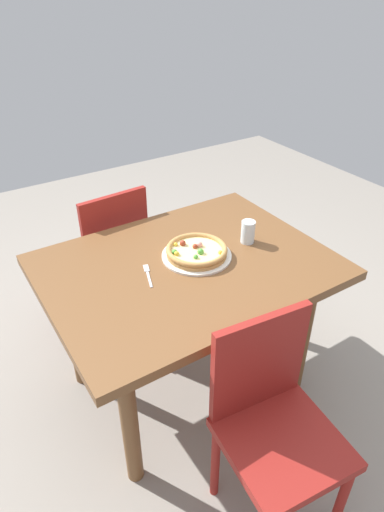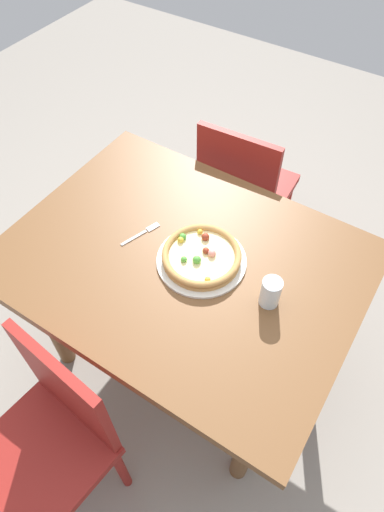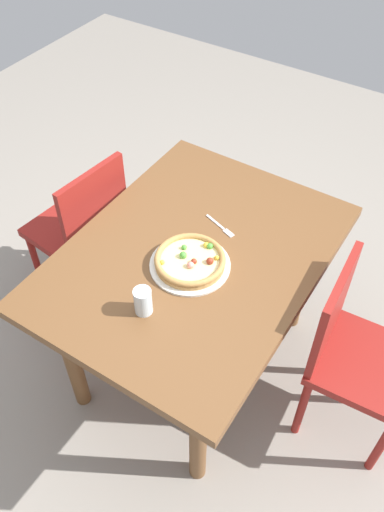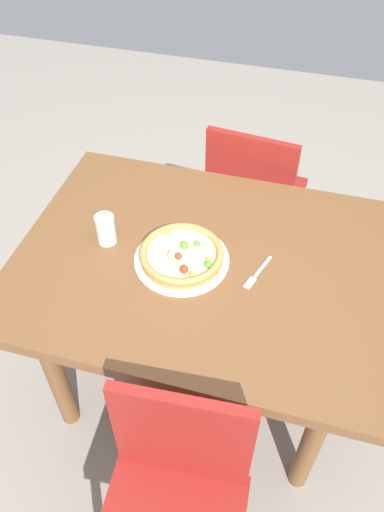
{
  "view_description": "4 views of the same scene",
  "coord_description": "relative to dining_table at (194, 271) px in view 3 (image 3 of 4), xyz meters",
  "views": [
    {
      "loc": [
        -0.85,
        -1.36,
        1.85
      ],
      "look_at": [
        0.03,
        0.01,
        0.78
      ],
      "focal_mm": 30.79,
      "sensor_mm": 36.0,
      "label": 1
    },
    {
      "loc": [
        0.55,
        -0.8,
        2.01
      ],
      "look_at": [
        0.03,
        0.01,
        0.78
      ],
      "focal_mm": 31.38,
      "sensor_mm": 36.0,
      "label": 2
    },
    {
      "loc": [
        1.22,
        0.77,
        2.3
      ],
      "look_at": [
        0.03,
        0.01,
        0.78
      ],
      "focal_mm": 37.23,
      "sensor_mm": 36.0,
      "label": 3
    },
    {
      "loc": [
        -0.27,
        1.11,
        1.99
      ],
      "look_at": [
        0.03,
        0.01,
        0.78
      ],
      "focal_mm": 35.34,
      "sensor_mm": 36.0,
      "label": 4
    }
  ],
  "objects": [
    {
      "name": "chair_far",
      "position": [
        -0.1,
        0.69,
        -0.17
      ],
      "size": [
        0.42,
        0.42,
        0.89
      ],
      "rotation": [
        0.0,
        0.0,
        0.06
      ],
      "color": "maroon",
      "rests_on": "ground"
    },
    {
      "name": "drinking_glass",
      "position": [
        0.34,
        0.0,
        0.16
      ],
      "size": [
        0.07,
        0.07,
        0.11
      ],
      "primitive_type": "cylinder",
      "color": "silver",
      "rests_on": "dining_table"
    },
    {
      "name": "pizza",
      "position": [
        0.06,
        0.02,
        0.13
      ],
      "size": [
        0.28,
        0.28,
        0.05
      ],
      "color": "#B78447",
      "rests_on": "plate"
    },
    {
      "name": "ground_plane",
      "position": [
        0.0,
        0.0,
        -0.66
      ],
      "size": [
        6.0,
        6.0,
        0.0
      ],
      "primitive_type": "plane",
      "color": "gray"
    },
    {
      "name": "fork",
      "position": [
        -0.19,
        0.02,
        0.11
      ],
      "size": [
        0.07,
        0.16,
        0.0
      ],
      "rotation": [
        0.0,
        0.0,
        1.24
      ],
      "color": "silver",
      "rests_on": "dining_table"
    },
    {
      "name": "plate",
      "position": [
        0.06,
        0.02,
        0.11
      ],
      "size": [
        0.32,
        0.32,
        0.01
      ],
      "primitive_type": "cylinder",
      "color": "silver",
      "rests_on": "dining_table"
    },
    {
      "name": "chair_near",
      "position": [
        -0.07,
        -0.69,
        -0.17
      ],
      "size": [
        0.44,
        0.44,
        0.89
      ],
      "rotation": [
        0.0,
        0.0,
        3.03
      ],
      "color": "maroon",
      "rests_on": "ground"
    },
    {
      "name": "dining_table",
      "position": [
        0.0,
        0.0,
        0.0
      ],
      "size": [
        1.25,
        0.94,
        0.76
      ],
      "color": "brown",
      "rests_on": "ground"
    }
  ]
}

